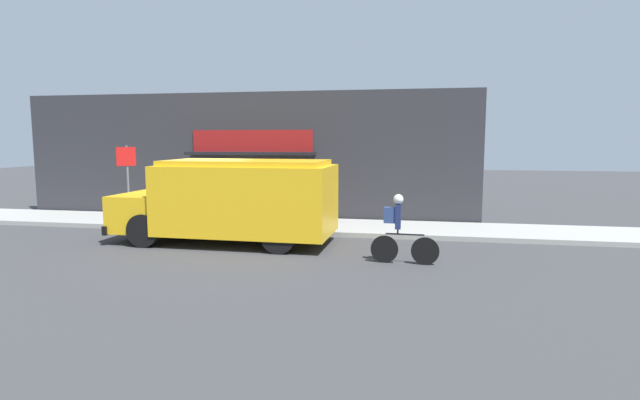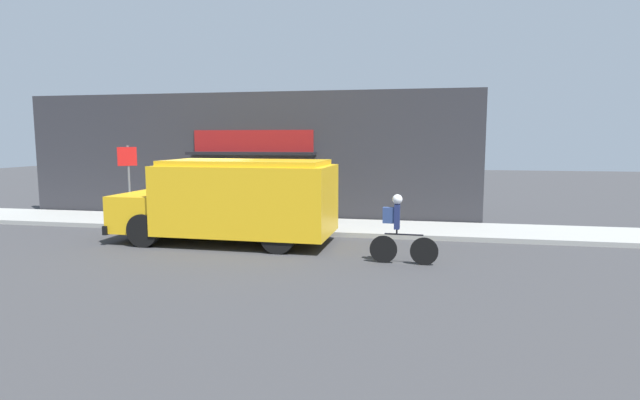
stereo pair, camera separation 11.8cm
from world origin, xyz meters
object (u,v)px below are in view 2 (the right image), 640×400
stop_sign_post (128,171)px  trash_bin (191,206)px  school_bus (234,200)px  cyclist (399,229)px

stop_sign_post → trash_bin: bearing=49.0°
school_bus → stop_sign_post: stop_sign_post is taller
school_bus → cyclist: 4.76m
school_bus → trash_bin: (-2.90, 3.36, -0.67)m
school_bus → cyclist: (4.51, -1.47, -0.39)m
school_bus → stop_sign_post: 4.66m
stop_sign_post → cyclist: bearing=-20.4°
stop_sign_post → trash_bin: size_ratio=3.27×
school_bus → stop_sign_post: size_ratio=2.41×
school_bus → cyclist: size_ratio=3.78×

